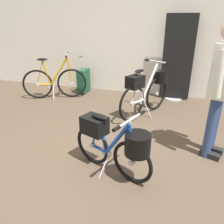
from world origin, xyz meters
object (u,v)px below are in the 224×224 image
at_px(display_bike_right, 55,82).
at_px(rolling_suitcase, 84,81).
at_px(floor_banner_stand, 177,63).
at_px(visitor_near_wall, 221,85).
at_px(folding_bike_foreground, 114,142).
at_px(display_bike_left, 147,89).

relative_size(display_bike_right, rolling_suitcase, 1.51).
xyz_separation_m(floor_banner_stand, rolling_suitcase, (-2.03, -0.14, -0.48)).
height_order(visitor_near_wall, rolling_suitcase, visitor_near_wall).
xyz_separation_m(floor_banner_stand, folding_bike_foreground, (-0.54, -2.73, -0.37)).
bearing_deg(visitor_near_wall, rolling_suitcase, 143.57).
xyz_separation_m(folding_bike_foreground, display_bike_left, (0.09, 1.75, 0.08)).
bearing_deg(folding_bike_foreground, display_bike_left, 86.96).
bearing_deg(visitor_near_wall, display_bike_left, 132.78).
bearing_deg(folding_bike_foreground, floor_banner_stand, 78.76).
bearing_deg(folding_bike_foreground, visitor_near_wall, 34.37).
xyz_separation_m(folding_bike_foreground, rolling_suitcase, (-1.48, 2.59, -0.11)).
distance_m(display_bike_left, rolling_suitcase, 1.80).
relative_size(display_bike_left, display_bike_right, 0.96).
height_order(floor_banner_stand, display_bike_left, floor_banner_stand).
bearing_deg(display_bike_right, folding_bike_foreground, -47.12).
bearing_deg(display_bike_left, display_bike_right, 171.00).
xyz_separation_m(display_bike_left, visitor_near_wall, (0.96, -1.04, 0.44)).
xyz_separation_m(visitor_near_wall, rolling_suitcase, (-2.53, 1.87, -0.63)).
relative_size(floor_banner_stand, rolling_suitcase, 2.05).
bearing_deg(rolling_suitcase, display_bike_right, -130.47).
distance_m(folding_bike_foreground, visitor_near_wall, 1.37).
relative_size(visitor_near_wall, rolling_suitcase, 1.94).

